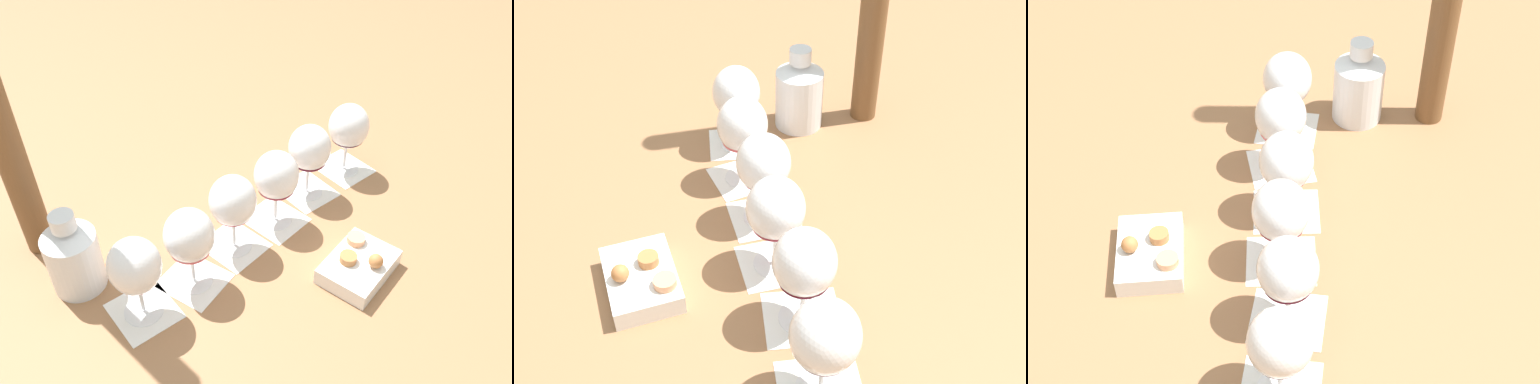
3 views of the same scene
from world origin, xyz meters
TOP-DOWN VIEW (x-y plane):
  - ground_plane at (0.00, 0.00)m, footprint 8.00×8.00m
  - tasting_card_0 at (-0.17, 0.22)m, footprint 0.15×0.15m
  - tasting_card_1 at (-0.11, 0.13)m, footprint 0.15×0.15m
  - tasting_card_2 at (-0.03, 0.05)m, footprint 0.15×0.15m
  - tasting_card_3 at (0.03, -0.04)m, footprint 0.15×0.15m
  - tasting_card_4 at (0.11, -0.12)m, footprint 0.15×0.15m
  - wine_glass_0 at (-0.17, 0.22)m, footprint 0.09×0.09m
  - wine_glass_1 at (-0.11, 0.13)m, footprint 0.09×0.09m
  - wine_glass_2 at (-0.03, 0.05)m, footprint 0.09×0.09m
  - wine_glass_3 at (0.03, -0.04)m, footprint 0.09×0.09m
  - wine_glass_4 at (0.11, -0.12)m, footprint 0.09×0.09m
  - wine_glass_5 at (0.18, -0.22)m, footprint 0.09×0.09m
  - ceramic_vase at (-0.09, 0.33)m, footprint 0.09×0.09m
  - snack_dish at (-0.13, -0.17)m, footprint 0.17×0.17m

SIDE VIEW (x-z plane):
  - ground_plane at x=0.00m, z-range 0.00..0.00m
  - tasting_card_0 at x=-0.17m, z-range 0.00..0.00m
  - tasting_card_1 at x=-0.11m, z-range 0.00..0.00m
  - tasting_card_2 at x=-0.03m, z-range 0.00..0.00m
  - tasting_card_3 at x=0.03m, z-range 0.00..0.00m
  - tasting_card_4 at x=0.11m, z-range 0.00..0.00m
  - snack_dish at x=-0.13m, z-range -0.01..0.05m
  - ceramic_vase at x=-0.09m, z-range -0.01..0.16m
  - wine_glass_0 at x=-0.17m, z-range 0.03..0.19m
  - wine_glass_2 at x=-0.03m, z-range 0.03..0.19m
  - wine_glass_5 at x=0.18m, z-range 0.03..0.19m
  - wine_glass_3 at x=0.03m, z-range 0.03..0.19m
  - wine_glass_1 at x=-0.11m, z-range 0.03..0.19m
  - wine_glass_4 at x=0.11m, z-range 0.03..0.19m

